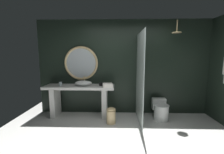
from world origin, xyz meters
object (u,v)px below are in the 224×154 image
object	(u,v)px
rain_shower_head	(177,32)
waste_bin	(111,116)
tumbler_cup	(60,84)
folded_hand_towel	(108,85)
round_wall_mirror	(81,63)
toilet	(161,110)
vessel_sink	(83,83)
tissue_box	(102,84)

from	to	relation	value
rain_shower_head	waste_bin	bearing A→B (deg)	-167.87
tumbler_cup	folded_hand_towel	world-z (taller)	tumbler_cup
waste_bin	folded_hand_towel	xyz separation A→B (m)	(-0.10, 0.24, 0.70)
round_wall_mirror	toilet	size ratio (longest dim) A/B	1.71
vessel_sink	tumbler_cup	bearing A→B (deg)	-173.27
tissue_box	round_wall_mirror	size ratio (longest dim) A/B	0.14
tumbler_cup	folded_hand_towel	distance (m)	1.26
tissue_box	waste_bin	size ratio (longest dim) A/B	0.35
tumbler_cup	tissue_box	distance (m)	1.09
tumbler_cup	folded_hand_towel	bearing A→B (deg)	-6.00
tumbler_cup	folded_hand_towel	xyz separation A→B (m)	(1.25, -0.13, -0.00)
rain_shower_head	tissue_box	bearing A→B (deg)	176.56
round_wall_mirror	toilet	bearing A→B (deg)	-10.50
tissue_box	toilet	xyz separation A→B (m)	(1.53, -0.17, -0.65)
vessel_sink	rain_shower_head	world-z (taller)	rain_shower_head
tissue_box	waste_bin	world-z (taller)	tissue_box
tumbler_cup	waste_bin	distance (m)	1.57
round_wall_mirror	rain_shower_head	world-z (taller)	rain_shower_head
tumbler_cup	tissue_box	size ratio (longest dim) A/B	0.78
rain_shower_head	folded_hand_towel	xyz separation A→B (m)	(-1.68, -0.10, -1.32)
tumbler_cup	toilet	size ratio (longest dim) A/B	0.19
toilet	tissue_box	bearing A→B (deg)	173.70
tissue_box	rain_shower_head	world-z (taller)	rain_shower_head
tissue_box	folded_hand_towel	distance (m)	0.27
round_wall_mirror	waste_bin	distance (m)	1.64
tissue_box	vessel_sink	bearing A→B (deg)	-179.03
tumbler_cup	rain_shower_head	distance (m)	3.22
vessel_sink	tumbler_cup	world-z (taller)	vessel_sink
vessel_sink	rain_shower_head	distance (m)	2.68
rain_shower_head	folded_hand_towel	bearing A→B (deg)	-176.64
rain_shower_head	waste_bin	size ratio (longest dim) A/B	0.82
rain_shower_head	folded_hand_towel	distance (m)	2.14
vessel_sink	folded_hand_towel	world-z (taller)	vessel_sink
toilet	folded_hand_towel	bearing A→B (deg)	-178.30
vessel_sink	folded_hand_towel	bearing A→B (deg)	-16.99
waste_bin	vessel_sink	bearing A→B (deg)	149.52
tissue_box	folded_hand_towel	bearing A→B (deg)	-51.83
round_wall_mirror	rain_shower_head	xyz separation A→B (m)	(2.44, -0.34, 0.79)
tumbler_cup	waste_bin	world-z (taller)	tumbler_cup
vessel_sink	toilet	world-z (taller)	vessel_sink
tissue_box	folded_hand_towel	world-z (taller)	folded_hand_towel
tumbler_cup	toilet	xyz separation A→B (m)	(2.62, -0.09, -0.66)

